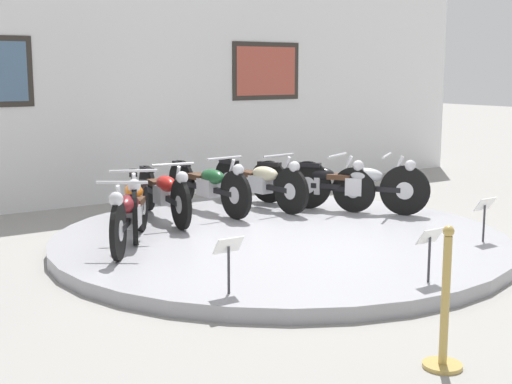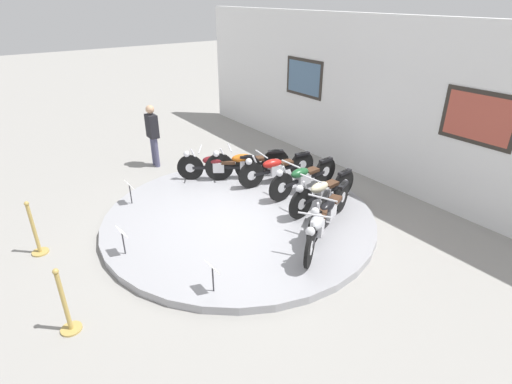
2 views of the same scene
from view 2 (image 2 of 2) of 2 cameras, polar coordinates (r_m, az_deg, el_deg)
name	(u,v)px [view 2 (image 2 of 2)]	position (r m, az deg, el deg)	size (l,w,h in m)	color
ground_plane	(240,220)	(8.08, -2.35, -4.03)	(60.00, 60.00, 0.00)	gray
display_platform	(240,217)	(8.04, -2.36, -3.59)	(5.35, 5.35, 0.14)	#99999E
back_wall	(377,101)	(9.87, 16.84, 12.29)	(14.00, 0.22, 3.72)	white
motorcycle_maroon	(217,165)	(9.37, -5.57, 3.90)	(1.17, 1.64, 0.78)	black
motorcycle_orange	(246,162)	(9.40, -1.43, 4.24)	(0.87, 1.87, 0.81)	black
motorcycle_red	(276,167)	(9.19, 2.84, 3.54)	(0.54, 1.96, 0.79)	black
motorcycle_green	(303,177)	(8.75, 6.70, 2.21)	(0.54, 1.99, 0.79)	black
motorcycle_cream	(322,191)	(8.17, 9.43, 0.15)	(0.54, 1.98, 0.79)	black
motorcycle_black	(329,209)	(7.53, 10.37, -2.37)	(0.84, 1.83, 0.79)	black
motorcycle_silver	(318,225)	(6.96, 8.79, -4.64)	(1.22, 1.67, 0.81)	black
info_placard_front_left	(130,188)	(8.64, -17.61, 0.61)	(0.26, 0.11, 0.51)	#333338
info_placard_front_centre	(122,235)	(7.01, -18.57, -5.87)	(0.26, 0.11, 0.51)	#333338
info_placard_front_right	(213,271)	(5.91, -6.23, -11.14)	(0.26, 0.11, 0.51)	#333338
visitor_standing	(153,133)	(10.65, -14.55, 8.22)	(0.36, 0.22, 1.62)	#4C4C6B
stanchion_post_left_of_entry	(36,236)	(7.91, -28.92, -5.55)	(0.28, 0.28, 1.02)	tan
stanchion_post_right_of_entry	(66,310)	(6.05, -25.46, -15.03)	(0.28, 0.28, 1.02)	tan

